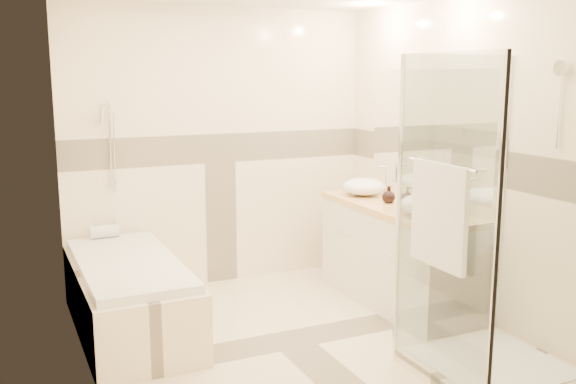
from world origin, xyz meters
name	(u,v)px	position (x,y,z in m)	size (l,w,h in m)	color
room	(296,169)	(0.06, 0.01, 1.26)	(2.82, 3.02, 2.52)	#F8E7C5
bathtub	(129,292)	(-1.02, 0.65, 0.31)	(0.75, 1.70, 0.56)	#FDECCA
vanity	(397,255)	(1.12, 0.30, 0.43)	(0.58, 1.62, 0.85)	white
shower_enclosure	(473,299)	(0.83, -0.97, 0.51)	(0.96, 0.93, 2.04)	#FDECCA
vessel_sink_near	(364,186)	(1.10, 0.81, 0.93)	(0.38, 0.38, 0.15)	white
vessel_sink_far	(428,205)	(1.10, -0.11, 0.93)	(0.42, 0.42, 0.17)	white
faucet_near	(385,177)	(1.32, 0.81, 1.00)	(0.11, 0.03, 0.26)	silver
faucet_far	(451,193)	(1.32, -0.11, 1.00)	(0.11, 0.03, 0.27)	silver
amenity_bottle_a	(407,198)	(1.10, 0.15, 0.94)	(0.08, 0.08, 0.18)	black
amenity_bottle_b	(389,195)	(1.10, 0.42, 0.92)	(0.11, 0.11, 0.14)	black
folded_towels	(357,188)	(1.10, 0.93, 0.89)	(0.16, 0.27, 0.09)	white
rolled_towel	(104,232)	(-1.07, 1.38, 0.61)	(0.11, 0.11, 0.23)	white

